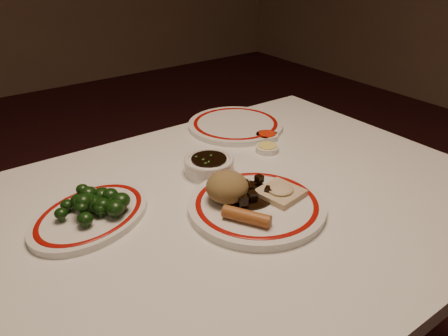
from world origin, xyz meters
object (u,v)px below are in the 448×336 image
(fried_wonton, at_px, (280,192))
(broccoli_pile, at_px, (95,202))
(soy_bowl, at_px, (209,166))
(broccoli_plate, at_px, (90,215))
(spring_roll, at_px, (247,216))
(rice_mound, at_px, (227,187))
(stirfry_heap, at_px, (246,192))
(main_plate, at_px, (257,206))
(dining_table, at_px, (237,232))

(fried_wonton, distance_m, broccoli_pile, 0.39)
(broccoli_pile, bearing_deg, soy_bowl, 4.41)
(broccoli_pile, height_order, soy_bowl, broccoli_pile)
(broccoli_plate, bearing_deg, fried_wonton, -27.03)
(spring_roll, bearing_deg, broccoli_plate, 107.52)
(rice_mound, bearing_deg, broccoli_plate, 153.09)
(broccoli_plate, distance_m, broccoli_pile, 0.03)
(spring_roll, height_order, soy_bowl, spring_roll)
(rice_mound, height_order, stirfry_heap, rice_mound)
(spring_roll, xyz_separation_m, broccoli_plate, (-0.24, 0.22, -0.02))
(main_plate, xyz_separation_m, rice_mound, (-0.05, 0.05, 0.04))
(stirfry_heap, bearing_deg, fried_wonton, -35.99)
(rice_mound, height_order, broccoli_plate, rice_mound)
(rice_mound, height_order, fried_wonton, rice_mound)
(rice_mound, xyz_separation_m, spring_roll, (-0.02, -0.09, -0.02))
(dining_table, bearing_deg, broccoli_pile, 158.06)
(rice_mound, distance_m, broccoli_pile, 0.28)
(dining_table, relative_size, stirfry_heap, 9.87)
(main_plate, relative_size, fried_wonton, 3.75)
(rice_mound, bearing_deg, main_plate, -44.73)
(dining_table, xyz_separation_m, soy_bowl, (0.02, 0.14, 0.11))
(dining_table, distance_m, fried_wonton, 0.15)
(rice_mound, relative_size, spring_roll, 0.93)
(main_plate, height_order, soy_bowl, soy_bowl)
(rice_mound, distance_m, fried_wonton, 0.12)
(broccoli_pile, bearing_deg, rice_mound, -27.46)
(broccoli_plate, relative_size, broccoli_pile, 2.29)
(stirfry_heap, bearing_deg, main_plate, -86.09)
(dining_table, relative_size, spring_roll, 12.15)
(dining_table, xyz_separation_m, broccoli_plate, (-0.30, 0.12, 0.10))
(broccoli_plate, bearing_deg, dining_table, -21.68)
(main_plate, xyz_separation_m, fried_wonton, (0.06, -0.01, 0.02))
(main_plate, distance_m, rice_mound, 0.08)
(stirfry_heap, distance_m, broccoli_pile, 0.32)
(fried_wonton, xyz_separation_m, broccoli_pile, (-0.35, 0.18, 0.01))
(fried_wonton, xyz_separation_m, stirfry_heap, (-0.06, 0.04, 0.00))
(fried_wonton, bearing_deg, rice_mound, 152.67)
(fried_wonton, bearing_deg, main_plate, 171.49)
(main_plate, relative_size, soy_bowl, 3.10)
(rice_mound, relative_size, soy_bowl, 0.75)
(main_plate, distance_m, spring_roll, 0.08)
(broccoli_pile, relative_size, soy_bowl, 1.20)
(spring_roll, height_order, fried_wonton, spring_roll)
(spring_roll, height_order, broccoli_plate, spring_roll)
(stirfry_heap, xyz_separation_m, broccoli_pile, (-0.29, 0.14, 0.01))
(spring_roll, height_order, broccoli_pile, broccoli_pile)
(main_plate, height_order, spring_roll, spring_roll)
(stirfry_heap, height_order, broccoli_pile, broccoli_pile)
(spring_roll, bearing_deg, main_plate, 4.63)
(stirfry_heap, xyz_separation_m, soy_bowl, (0.01, 0.16, -0.01))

